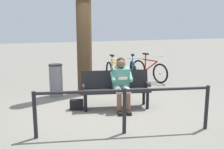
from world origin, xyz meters
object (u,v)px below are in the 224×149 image
person_reading (121,81)px  handbag (77,105)px  bicycle_red (114,73)px  bicycle_orange (149,70)px  bicycle_blue (133,72)px  tree_trunk (84,22)px  bench (115,86)px  litter_bin (56,80)px

person_reading → handbag: size_ratio=4.00×
person_reading → bicycle_red: (-0.63, -2.47, -0.31)m
bicycle_orange → bicycle_blue: 0.66m
bicycle_orange → bicycle_red: 1.30m
bicycle_red → tree_trunk: bearing=-52.9°
bench → bicycle_blue: size_ratio=1.02×
person_reading → litter_bin: size_ratio=1.37×
handbag → bicycle_orange: bearing=-142.4°
tree_trunk → bicycle_orange: 3.07m
litter_bin → handbag: bearing=103.2°
litter_bin → bicycle_orange: (-3.25, -0.95, -0.08)m
handbag → bicycle_blue: bearing=-137.0°
handbag → bicycle_red: bearing=-126.7°
bicycle_blue → bicycle_red: same height
person_reading → handbag: 1.18m
bicycle_orange → bicycle_blue: (0.65, 0.13, 0.00)m
tree_trunk → handbag: bearing=69.7°
litter_bin → bicycle_orange: bicycle_orange is taller
bench → tree_trunk: bearing=-63.7°
person_reading → bicycle_blue: (-1.29, -2.41, -0.31)m
handbag → tree_trunk: tree_trunk is taller
person_reading → bicycle_orange: 3.20m
handbag → litter_bin: (0.31, -1.32, 0.32)m
bench → handbag: bearing=5.0°
bicycle_orange → bicycle_blue: same height
bicycle_orange → person_reading: bearing=-57.3°
bicycle_orange → bicycle_blue: bearing=-98.7°
tree_trunk → litter_bin: size_ratio=4.54×
tree_trunk → bicycle_red: 2.16m
tree_trunk → bicycle_red: (-1.14, -0.84, -1.64)m
tree_trunk → bicycle_blue: (-1.79, -0.78, -1.64)m
bicycle_blue → tree_trunk: bearing=-50.2°
person_reading → tree_trunk: 2.16m
bicycle_orange → bicycle_red: bearing=-107.0°
person_reading → handbag: person_reading is taller
person_reading → tree_trunk: tree_trunk is taller
bicycle_orange → tree_trunk: bearing=-89.6°
person_reading → bicycle_blue: size_ratio=0.74×
bench → bicycle_red: (-0.72, -2.28, -0.15)m
bench → bicycle_orange: (-2.02, -2.35, -0.15)m
bicycle_red → bicycle_orange: bearing=93.7°
tree_trunk → litter_bin: tree_trunk is taller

